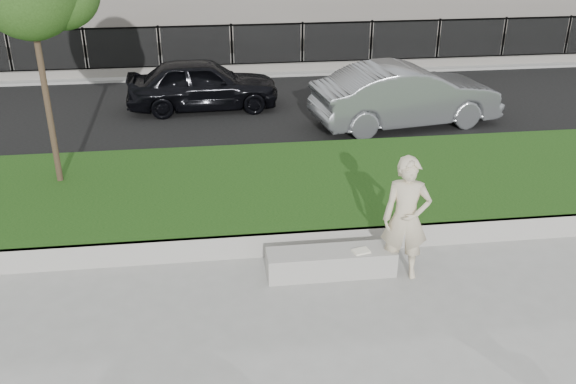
{
  "coord_description": "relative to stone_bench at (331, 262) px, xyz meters",
  "views": [
    {
      "loc": [
        -1.38,
        -7.82,
        5.4
      ],
      "look_at": [
        -0.23,
        1.2,
        1.05
      ],
      "focal_mm": 40.0,
      "sensor_mm": 36.0,
      "label": 1
    }
  ],
  "objects": [
    {
      "name": "stone_bench",
      "position": [
        0.0,
        0.0,
        0.0
      ],
      "size": [
        1.96,
        0.49,
        0.4
      ],
      "primitive_type": "cube",
      "color": "#9C9A92",
      "rests_on": "ground"
    },
    {
      "name": "iron_fence",
      "position": [
        -0.33,
        11.6,
        0.34
      ],
      "size": [
        32.0,
        0.3,
        1.5
      ],
      "color": "slate",
      "rests_on": "far_pavement"
    },
    {
      "name": "far_pavement",
      "position": [
        -0.33,
        12.6,
        -0.14
      ],
      "size": [
        34.0,
        3.0,
        0.12
      ],
      "primitive_type": "cube",
      "color": "gray",
      "rests_on": "ground"
    },
    {
      "name": "man",
      "position": [
        1.07,
        -0.15,
        0.76
      ],
      "size": [
        0.79,
        0.62,
        1.93
      ],
      "primitive_type": "imported",
      "rotation": [
        0.0,
        0.0,
        -0.25
      ],
      "color": "beige",
      "rests_on": "ground"
    },
    {
      "name": "car_silver",
      "position": [
        3.05,
        6.39,
        0.59
      ],
      "size": [
        4.76,
        2.32,
        1.5
      ],
      "primitive_type": "imported",
      "rotation": [
        0.0,
        0.0,
        1.74
      ],
      "color": "gray",
      "rests_on": "street"
    },
    {
      "name": "street",
      "position": [
        -0.33,
        8.1,
        -0.18
      ],
      "size": [
        34.0,
        7.0,
        0.04
      ],
      "primitive_type": "cube",
      "color": "black",
      "rests_on": "ground"
    },
    {
      "name": "car_dark",
      "position": [
        -1.86,
        8.3,
        0.51
      ],
      "size": [
        3.99,
        1.71,
        1.34
      ],
      "primitive_type": "imported",
      "rotation": [
        0.0,
        0.0,
        1.6
      ],
      "color": "black",
      "rests_on": "street"
    },
    {
      "name": "grass_kerb",
      "position": [
        -0.33,
        0.64,
        -0.0
      ],
      "size": [
        34.0,
        0.08,
        0.4
      ],
      "primitive_type": "cube",
      "color": "#9C9A92",
      "rests_on": "ground"
    },
    {
      "name": "ground",
      "position": [
        -0.33,
        -0.4,
        -0.2
      ],
      "size": [
        90.0,
        90.0,
        0.0
      ],
      "primitive_type": "plane",
      "color": "gray",
      "rests_on": "ground"
    },
    {
      "name": "grass_bank",
      "position": [
        -0.33,
        2.6,
        -0.0
      ],
      "size": [
        34.0,
        4.0,
        0.4
      ],
      "primitive_type": "cube",
      "color": "black",
      "rests_on": "ground"
    },
    {
      "name": "book",
      "position": [
        0.44,
        -0.09,
        0.21
      ],
      "size": [
        0.28,
        0.23,
        0.03
      ],
      "primitive_type": "cube",
      "rotation": [
        0.0,
        0.0,
        0.24
      ],
      "color": "white",
      "rests_on": "stone_bench"
    }
  ]
}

